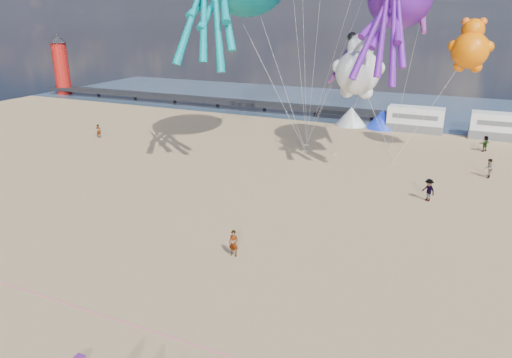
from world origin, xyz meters
The scene contains 23 objects.
ground centered at (0.00, 0.00, 0.00)m, with size 120.00×120.00×0.00m, color tan.
water centered at (0.00, 55.00, 0.02)m, with size 120.00×120.00×0.00m, color #32465F.
pier centered at (-28.00, 44.00, 1.00)m, with size 60.00×3.00×0.50m, color black.
lighthouse centered at (-56.00, 44.00, 4.50)m, with size 2.60×2.60×9.00m, color #A5140F.
motorhome_0 centered at (6.00, 40.00, 1.50)m, with size 6.60×2.50×3.00m, color silver.
motorhome_1 centered at (15.50, 40.00, 1.50)m, with size 6.60×2.50×3.00m, color silver.
tent_white centered at (-2.00, 40.00, 1.20)m, with size 4.00×4.00×2.40m, color white.
tent_blue centered at (2.00, 40.00, 1.20)m, with size 4.00×4.00×2.40m, color #1933CC.
rope_line centered at (0.00, -5.00, 0.02)m, with size 0.03×0.03×34.00m, color #F2338C.
standing_person centered at (-0.46, 2.76, 0.83)m, with size 0.60×0.40×1.65m, color tan.
beachgoer_1 centered at (13.83, 24.48, 0.87)m, with size 0.85×0.55×1.73m, color #7F6659.
beachgoer_2 centered at (9.41, 16.60, 0.90)m, with size 0.87×0.68×1.79m, color #7F6659.
beachgoer_4 centered at (13.77, 33.62, 0.83)m, with size 0.98×0.41×1.67m, color #7F6659.
beachgoer_5 centered at (-27.64, 21.49, 0.80)m, with size 1.49×0.47×1.61m, color #7F6659.
sandbag_a centered at (-3.50, 25.65, 0.11)m, with size 0.50×0.35×0.22m, color gray.
sandbag_b centered at (-0.35, 26.04, 0.11)m, with size 0.50×0.35×0.22m, color gray.
sandbag_c centered at (5.63, 25.44, 0.11)m, with size 0.50×0.35×0.22m, color gray.
sandbag_d centered at (4.51, 31.38, 0.11)m, with size 0.50×0.35×0.22m, color gray.
sandbag_e centered at (-4.13, 28.11, 0.11)m, with size 0.50×0.35×0.22m, color gray.
kite_panda centered at (1.76, 24.07, 8.67)m, with size 4.96×4.67×7.00m, color silver, non-canonical shape.
kite_teddy_orange centered at (10.92, 29.57, 10.51)m, with size 4.11×3.87×5.81m, color #EB6703, non-canonical shape.
windsock_mid centered at (6.50, 27.23, 13.63)m, with size 1.00×6.73×6.73m, color red, non-canonical shape.
windsock_right centered at (-0.54, 26.36, 8.86)m, with size 0.90×5.31×5.31m, color red, non-canonical shape.
Camera 1 is at (10.59, -18.77, 13.55)m, focal length 32.00 mm.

